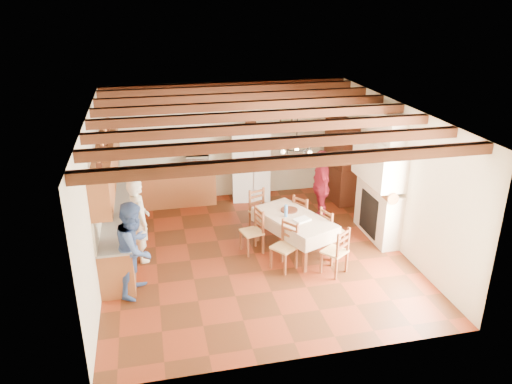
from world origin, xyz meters
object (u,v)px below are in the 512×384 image
Objects in this scene: hutch at (340,161)px; refrigerator at (250,163)px; person_woman_red at (320,186)px; chair_left_far at (252,231)px; chair_left_near at (284,247)px; chair_right_far at (304,215)px; chair_right_near at (332,230)px; dining_table at (294,220)px; microwave at (198,163)px; person_woman_blue at (135,248)px; chair_end_near at (335,251)px; person_man at (139,220)px; chair_end_far at (261,211)px.

refrigerator is at bearing 159.37° from hutch.
chair_left_far is at bearing -53.53° from person_woman_red.
chair_left_near and chair_left_far have the same top height.
person_woman_red is (0.58, 0.64, 0.39)m from chair_right_far.
dining_table is at bearing 60.55° from chair_right_near.
dining_table is at bearing -54.07° from microwave.
person_woman_red reaches higher than chair_left_far.
person_woman_blue reaches higher than chair_left_near.
chair_end_near reaches higher than dining_table.
chair_right_near is at bearing -109.92° from person_man.
chair_left_far is 2.25m from person_woman_red.
hutch is at bearing 10.01° from chair_end_far.
hutch is 1.22× the size of person_man.
dining_table is 0.90m from chair_left_far.
chair_end_near is at bearing 147.86° from chair_right_far.
chair_right_near is at bearing -63.73° from chair_end_far.
refrigerator reaches higher than chair_right_near.
chair_right_far is 0.98m from chair_end_far.
person_man is at bearing 65.43° from chair_right_near.
dining_table is 3.28m from person_woman_blue.
chair_left_far is at bearing 176.78° from chair_left_near.
chair_left_far is 0.55× the size of person_woman_red.
person_woman_blue is at bearing -58.24° from person_woman_red.
refrigerator reaches higher than chair_end_near.
chair_right_near is 4.01m from microwave.
chair_right_near is at bearing -12.22° from dining_table.
refrigerator is at bearing 8.26° from microwave.
person_man is at bearing 60.66° from chair_right_far.
hutch is 2.19× the size of chair_end_far.
microwave is (-3.55, 0.61, 0.01)m from hutch.
person_man is (-2.82, -2.68, -0.08)m from refrigerator.
microwave reaches higher than chair_left_far.
chair_left_far and chair_end_far have the same top height.
person_woman_red is at bearing -45.52° from refrigerator.
chair_right_far is at bearing 56.05° from dining_table.
microwave is (-2.64, 1.70, 0.19)m from person_woman_red.
dining_table is 3.49× the size of microwave.
dining_table is 2.08× the size of chair_right_far.
person_woman_red is (4.18, 2.14, -0.01)m from person_woman_blue.
dining_table is 3.11m from person_man.
chair_left_far and chair_end_near have the same top height.
chair_right_near reaches higher than dining_table.
chair_end_near is at bearing 145.17° from chair_right_near.
microwave is at bearing 6.88° from chair_right_far.
chair_right_near is 0.88m from chair_right_far.
person_man is (-3.09, 0.33, 0.17)m from dining_table.
chair_end_far is (-0.90, 0.39, 0.00)m from chair_right_far.
dining_table is 2.08× the size of chair_end_far.
chair_right_near and chair_right_far have the same top height.
dining_table is 1.65m from person_woman_red.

